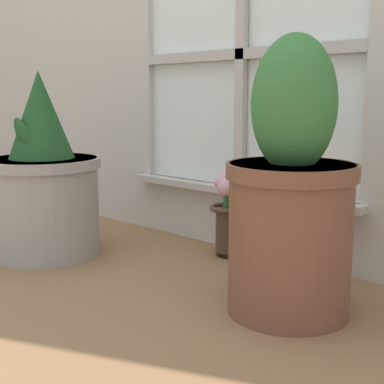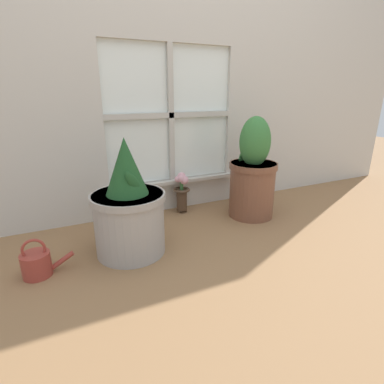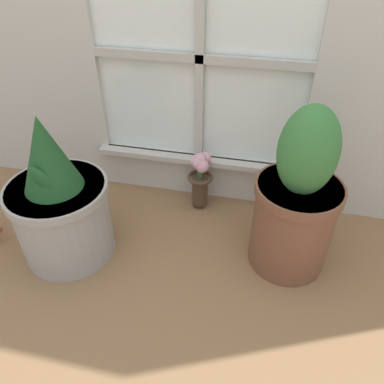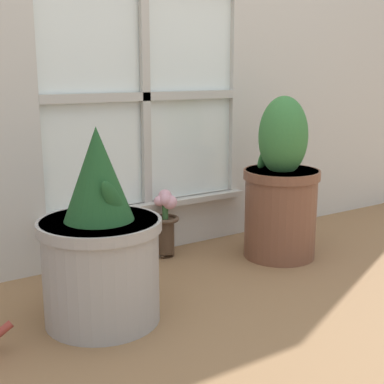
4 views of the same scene
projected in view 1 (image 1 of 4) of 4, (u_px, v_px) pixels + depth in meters
name	position (u px, v px, depth m)	size (l,w,h in m)	color
ground_plane	(83.00, 300.00, 1.44)	(10.00, 10.00, 0.00)	olive
potted_plant_left	(43.00, 183.00, 1.81)	(0.39, 0.39, 0.62)	#9E9993
potted_plant_right	(291.00, 199.00, 1.31)	(0.32, 0.32, 0.69)	brown
flower_vase	(227.00, 207.00, 1.79)	(0.12, 0.12, 0.30)	#473323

